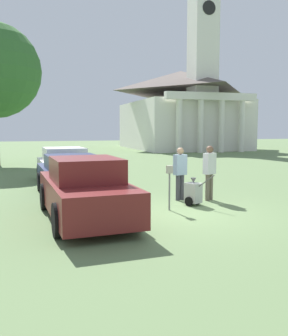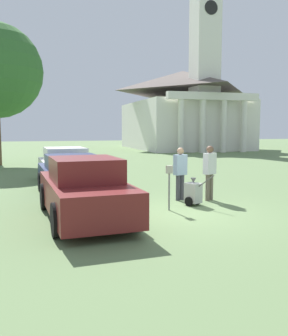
{
  "view_description": "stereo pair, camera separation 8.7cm",
  "coord_description": "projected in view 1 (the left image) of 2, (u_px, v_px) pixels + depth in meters",
  "views": [
    {
      "loc": [
        -3.71,
        -9.54,
        2.35
      ],
      "look_at": [
        -0.37,
        1.6,
        1.1
      ],
      "focal_mm": 40.0,
      "sensor_mm": 36.0,
      "label": 1
    },
    {
      "loc": [
        -3.62,
        -9.57,
        2.35
      ],
      "look_at": [
        -0.37,
        1.6,
        1.1
      ],
      "focal_mm": 40.0,
      "sensor_mm": 36.0,
      "label": 2
    }
  ],
  "objects": [
    {
      "name": "parked_car_white",
      "position": [
        64.0,
        167.0,
        15.89
      ],
      "size": [
        2.2,
        4.84,
        1.53
      ],
      "rotation": [
        0.0,
        0.0,
        0.06
      ],
      "color": "silver",
      "rests_on": "ground_plane"
    },
    {
      "name": "ground_plane",
      "position": [
        173.0,
        213.0,
        10.39
      ],
      "size": [
        120.0,
        120.0,
        0.0
      ],
      "primitive_type": "plane",
      "color": "#607A4C"
    },
    {
      "name": "church",
      "position": [
        182.0,
        105.0,
        42.31
      ],
      "size": [
        11.2,
        15.47,
        22.39
      ],
      "color": "silver",
      "rests_on": "ground_plane"
    },
    {
      "name": "parking_meter",
      "position": [
        170.0,
        179.0,
        10.62
      ],
      "size": [
        0.18,
        0.09,
        1.29
      ],
      "color": "slate",
      "rests_on": "ground_plane"
    },
    {
      "name": "equipment_cart",
      "position": [
        193.0,
        193.0,
        11.38
      ],
      "size": [
        0.64,
        0.96,
        1.0
      ],
      "rotation": [
        0.0,
        0.0,
        0.48
      ],
      "color": "#B2B2AD",
      "rests_on": "ground_plane"
    },
    {
      "name": "person_worker",
      "position": [
        180.0,
        170.0,
        12.12
      ],
      "size": [
        0.47,
        0.34,
        1.72
      ],
      "rotation": [
        0.0,
        0.0,
        3.45
      ],
      "color": "#3F3F47",
      "rests_on": "ground_plane"
    },
    {
      "name": "parked_car_maroon",
      "position": [
        85.0,
        191.0,
        9.61
      ],
      "size": [
        2.19,
        4.86,
        1.6
      ],
      "rotation": [
        0.0,
        0.0,
        0.06
      ],
      "color": "maroon",
      "rests_on": "ground_plane"
    },
    {
      "name": "parked_car_navy",
      "position": [
        72.0,
        177.0,
        12.77
      ],
      "size": [
        2.27,
        5.04,
        1.44
      ],
      "rotation": [
        0.0,
        0.0,
        0.06
      ],
      "color": "#19234C",
      "rests_on": "ground_plane"
    },
    {
      "name": "person_supervisor",
      "position": [
        209.0,
        169.0,
        12.09
      ],
      "size": [
        0.47,
        0.38,
        1.78
      ],
      "rotation": [
        0.0,
        0.0,
        3.58
      ],
      "color": "#665B4C",
      "rests_on": "ground_plane"
    }
  ]
}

